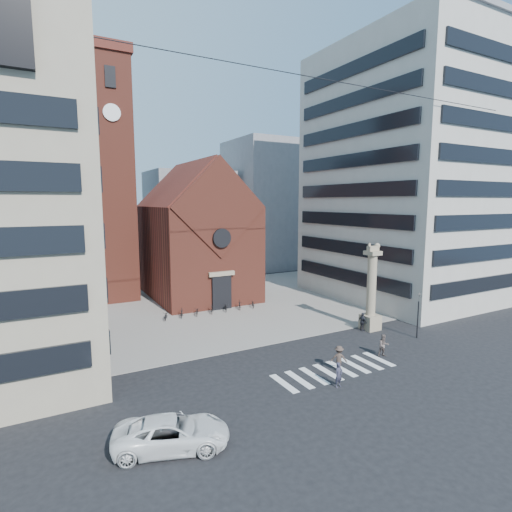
% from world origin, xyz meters
% --- Properties ---
extents(ground, '(120.00, 120.00, 0.00)m').
position_xyz_m(ground, '(0.00, 0.00, 0.00)').
color(ground, black).
rests_on(ground, ground).
extents(piazza, '(46.00, 30.00, 0.05)m').
position_xyz_m(piazza, '(0.00, 19.00, 0.03)').
color(piazza, gray).
rests_on(piazza, ground).
extents(zebra_crossing, '(10.20, 3.20, 0.01)m').
position_xyz_m(zebra_crossing, '(0.55, -3.00, 0.01)').
color(zebra_crossing, white).
rests_on(zebra_crossing, ground).
extents(church, '(12.00, 16.65, 18.00)m').
position_xyz_m(church, '(0.00, 25.04, 7.98)').
color(church, brown).
rests_on(church, ground).
extents(campanile, '(5.50, 5.50, 31.20)m').
position_xyz_m(campanile, '(-10.00, 28.00, 15.74)').
color(campanile, brown).
rests_on(campanile, ground).
extents(building_right, '(18.00, 22.00, 32.00)m').
position_xyz_m(building_right, '(24.00, 12.00, 16.00)').
color(building_right, '#A6A096').
rests_on(building_right, ground).
extents(bg_block_left, '(16.00, 14.00, 22.00)m').
position_xyz_m(bg_block_left, '(-20.00, 40.00, 11.00)').
color(bg_block_left, gray).
rests_on(bg_block_left, ground).
extents(bg_block_mid, '(14.00, 12.00, 18.00)m').
position_xyz_m(bg_block_mid, '(6.00, 45.00, 9.00)').
color(bg_block_mid, gray).
rests_on(bg_block_mid, ground).
extents(bg_block_right, '(16.00, 14.00, 24.00)m').
position_xyz_m(bg_block_right, '(22.00, 42.00, 12.00)').
color(bg_block_right, gray).
rests_on(bg_block_right, ground).
extents(lion_column, '(1.63, 1.60, 8.68)m').
position_xyz_m(lion_column, '(10.01, 3.00, 3.46)').
color(lion_column, gray).
rests_on(lion_column, ground).
extents(traffic_light, '(0.13, 0.16, 4.30)m').
position_xyz_m(traffic_light, '(12.00, -1.00, 2.29)').
color(traffic_light, black).
rests_on(traffic_light, ground).
extents(white_car, '(6.48, 4.47, 1.65)m').
position_xyz_m(white_car, '(-13.05, -6.46, 0.82)').
color(white_car, white).
rests_on(white_car, ground).
extents(pedestrian_0, '(0.69, 0.50, 1.75)m').
position_xyz_m(pedestrian_0, '(-0.98, -5.24, 0.87)').
color(pedestrian_0, '#2F2E40').
rests_on(pedestrian_0, ground).
extents(pedestrian_1, '(1.07, 0.93, 1.87)m').
position_xyz_m(pedestrian_1, '(5.86, -2.74, 0.93)').
color(pedestrian_1, '#60514D').
rests_on(pedestrian_1, ground).
extents(pedestrian_2, '(0.46, 1.08, 1.83)m').
position_xyz_m(pedestrian_2, '(9.00, 3.00, 0.91)').
color(pedestrian_2, '#282830').
rests_on(pedestrian_2, ground).
extents(pedestrian_3, '(1.41, 1.33, 1.92)m').
position_xyz_m(pedestrian_3, '(0.82, -3.12, 0.96)').
color(pedestrian_3, '#42332C').
rests_on(pedestrian_3, ground).
extents(scooter_0, '(1.15, 1.76, 0.87)m').
position_xyz_m(scooter_0, '(-6.99, 15.85, 0.49)').
color(scooter_0, black).
rests_on(scooter_0, piazza).
extents(scooter_1, '(1.02, 1.67, 0.97)m').
position_xyz_m(scooter_1, '(-5.22, 15.85, 0.54)').
color(scooter_1, black).
rests_on(scooter_1, piazza).
extents(scooter_2, '(1.15, 1.76, 0.87)m').
position_xyz_m(scooter_2, '(-3.45, 15.85, 0.49)').
color(scooter_2, black).
rests_on(scooter_2, piazza).
extents(scooter_3, '(1.02, 1.67, 0.97)m').
position_xyz_m(scooter_3, '(-1.68, 15.85, 0.54)').
color(scooter_3, black).
rests_on(scooter_3, piazza).
extents(scooter_4, '(1.15, 1.76, 0.87)m').
position_xyz_m(scooter_4, '(0.09, 15.85, 0.49)').
color(scooter_4, black).
rests_on(scooter_4, piazza).
extents(scooter_5, '(1.02, 1.67, 0.97)m').
position_xyz_m(scooter_5, '(1.86, 15.85, 0.54)').
color(scooter_5, black).
rests_on(scooter_5, piazza).
extents(scooter_6, '(1.15, 1.76, 0.87)m').
position_xyz_m(scooter_6, '(3.63, 15.85, 0.49)').
color(scooter_6, black).
rests_on(scooter_6, piazza).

